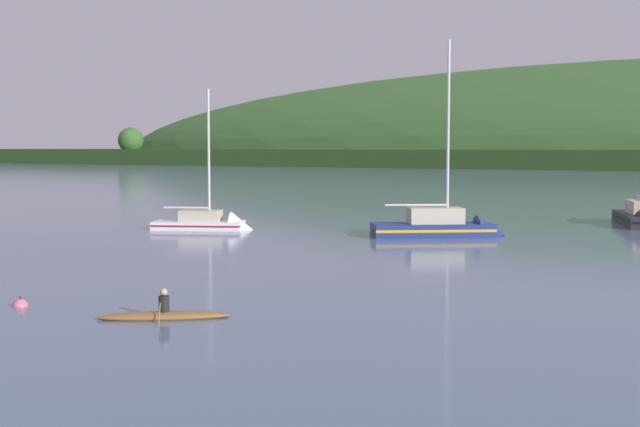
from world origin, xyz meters
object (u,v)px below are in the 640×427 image
Objects in this scene: sailboat_near_mooring at (211,227)px; canoe_with_paddler at (164,315)px; sailboat_far_left at (446,231)px; mooring_buoy_midchannel at (20,306)px.

canoe_with_paddler is at bearing -79.38° from sailboat_near_mooring.
sailboat_far_left is 26.48m from canoe_with_paddler.
sailboat_far_left is at bearing 84.96° from mooring_buoy_midchannel.
canoe_with_paddler is at bearing 11.68° from mooring_buoy_midchannel.
canoe_with_paddler is (16.87, -22.08, -0.07)m from sailboat_near_mooring.
mooring_buoy_midchannel is at bearing -90.15° from sailboat_near_mooring.
sailboat_far_left reaches higher than mooring_buoy_midchannel.
sailboat_near_mooring is at bearing 158.88° from sailboat_far_left.
sailboat_far_left is (14.03, 4.25, 0.12)m from sailboat_near_mooring.
mooring_buoy_midchannel is (11.61, -23.17, -0.17)m from sailboat_near_mooring.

